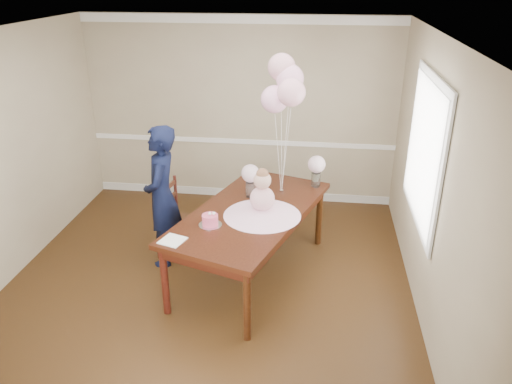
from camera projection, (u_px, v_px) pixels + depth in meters
name	position (u px, v px, depth m)	size (l,w,h in m)	color
floor	(206.00, 289.00, 5.53)	(4.50, 5.00, 0.00)	black
ceiling	(194.00, 36.00, 4.42)	(4.50, 5.00, 0.02)	white
wall_back	(240.00, 112.00, 7.24)	(4.50, 0.02, 2.70)	tan
wall_front	(96.00, 351.00, 2.71)	(4.50, 0.02, 2.70)	tan
wall_right	(434.00, 189.00, 4.71)	(0.02, 5.00, 2.70)	tan
chair_rail_trim	(241.00, 141.00, 7.41)	(4.50, 0.02, 0.07)	white
crown_molding	(239.00, 19.00, 6.70)	(4.50, 0.02, 0.12)	white
baseboard_trim	(241.00, 193.00, 7.76)	(4.50, 0.02, 0.12)	silver
window_frame	(425.00, 151.00, 5.08)	(0.02, 1.66, 1.56)	silver
window_blinds	(423.00, 151.00, 5.09)	(0.01, 1.50, 1.40)	white
dining_table_top	(251.00, 212.00, 5.48)	(1.10, 2.20, 0.06)	black
table_apron	(251.00, 219.00, 5.52)	(0.99, 2.09, 0.11)	black
table_leg_fl	(165.00, 281.00, 5.00)	(0.08, 0.08, 0.77)	black
table_leg_fr	(247.00, 306.00, 4.63)	(0.08, 0.08, 0.77)	black
table_leg_bl	(253.00, 203.00, 6.67)	(0.08, 0.08, 0.77)	black
table_leg_br	(319.00, 217.00, 6.30)	(0.08, 0.08, 0.77)	black
baby_skirt	(262.00, 211.00, 5.34)	(0.84, 0.84, 0.11)	#F8B7D8
baby_torso	(262.00, 199.00, 5.28)	(0.26, 0.26, 0.26)	#E490C2
baby_head	(262.00, 180.00, 5.19)	(0.19, 0.19, 0.19)	#CC9E8C
baby_hair	(262.00, 174.00, 5.17)	(0.13, 0.13, 0.13)	brown
cake_platter	(210.00, 225.00, 5.15)	(0.24, 0.24, 0.01)	silver
birthday_cake	(210.00, 220.00, 5.12)	(0.17, 0.17, 0.11)	#DA456B
cake_flower_a	(210.00, 214.00, 5.09)	(0.03, 0.03, 0.03)	white
cake_flower_b	(214.00, 213.00, 5.10)	(0.03, 0.03, 0.03)	white
rose_vase_near	(251.00, 189.00, 5.77)	(0.11, 0.11, 0.18)	silver
roses_near	(250.00, 173.00, 5.69)	(0.21, 0.21, 0.21)	beige
rose_vase_far	(316.00, 180.00, 6.04)	(0.11, 0.11, 0.18)	silver
roses_far	(317.00, 164.00, 5.96)	(0.21, 0.21, 0.21)	silver
napkin	(173.00, 240.00, 4.85)	(0.22, 0.22, 0.01)	white
balloon_weight	(282.00, 191.00, 5.92)	(0.04, 0.04, 0.02)	silver
balloon_a	(275.00, 99.00, 5.52)	(0.31, 0.31, 0.31)	#F9B0D6
balloon_b	(291.00, 92.00, 5.34)	(0.31, 0.31, 0.31)	#ECA7BB
balloon_c	(290.00, 79.00, 5.46)	(0.31, 0.31, 0.31)	#ECA7C9
balloon_d	(282.00, 67.00, 5.48)	(0.31, 0.31, 0.31)	#D798A5
balloon_ribbon_a	(278.00, 153.00, 5.75)	(0.00, 0.00, 0.93)	white
balloon_ribbon_b	(286.00, 151.00, 5.66)	(0.00, 0.00, 1.04)	silver
balloon_ribbon_c	(285.00, 144.00, 5.73)	(0.00, 0.00, 1.15)	white
balloon_ribbon_d	(281.00, 138.00, 5.73)	(0.00, 0.00, 1.26)	white
dining_chair_seat	(186.00, 223.00, 6.05)	(0.41, 0.41, 0.05)	#381E0F
chair_leg_fl	(168.00, 244.00, 6.04)	(0.04, 0.04, 0.40)	#341A0E
chair_leg_fr	(194.00, 248.00, 5.95)	(0.04, 0.04, 0.40)	#37180F
chair_leg_bl	(180.00, 231.00, 6.34)	(0.04, 0.04, 0.40)	#3C2010
chair_leg_br	(205.00, 235.00, 6.25)	(0.04, 0.04, 0.40)	#39170F
chair_back_post_l	(164.00, 207.00, 5.84)	(0.04, 0.04, 0.53)	#3C1D10
chair_back_post_r	(176.00, 195.00, 6.14)	(0.04, 0.04, 0.53)	#3A140F
chair_slat_low	(171.00, 209.00, 6.04)	(0.03, 0.38, 0.05)	#321B0D
chair_slat_mid	(170.00, 198.00, 5.97)	(0.03, 0.38, 0.05)	#33170E
chair_slat_top	(169.00, 187.00, 5.91)	(0.03, 0.38, 0.05)	#3D1D10
woman	(162.00, 196.00, 5.76)	(0.61, 0.41, 1.69)	black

